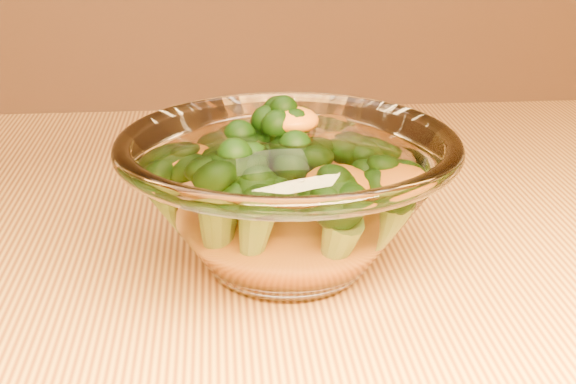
# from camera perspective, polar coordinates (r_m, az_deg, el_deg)

# --- Properties ---
(glass_bowl) EXTENTS (0.22, 0.22, 0.10)m
(glass_bowl) POSITION_cam_1_polar(r_m,az_deg,el_deg) (0.53, 0.00, -0.49)
(glass_bowl) COLOR white
(glass_bowl) RESTS_ON table
(cheese_sauce) EXTENTS (0.11, 0.11, 0.03)m
(cheese_sauce) POSITION_cam_1_polar(r_m,az_deg,el_deg) (0.54, 0.00, -2.55)
(cheese_sauce) COLOR orange
(cheese_sauce) RESTS_ON glass_bowl
(broccoli_heap) EXTENTS (0.16, 0.14, 0.08)m
(broccoli_heap) POSITION_cam_1_polar(r_m,az_deg,el_deg) (0.53, -0.72, 1.14)
(broccoli_heap) COLOR black
(broccoli_heap) RESTS_ON cheese_sauce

